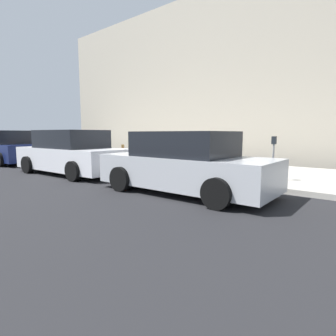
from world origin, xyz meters
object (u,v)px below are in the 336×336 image
(suitcase_teal_0, at_px, (227,166))
(suitcase_silver_2, at_px, (198,163))
(suitcase_black_4, at_px, (174,164))
(parked_car_silver_0, at_px, (184,164))
(suitcase_olive_3, at_px, (186,162))
(parking_meter, at_px, (273,152))
(bollard_post, at_px, (123,155))
(suitcase_red_1, at_px, (212,168))
(parked_car_navy_2, at_px, (8,148))
(parked_car_white_1, at_px, (72,153))
(suitcase_navy_5, at_px, (164,162))
(suitcase_maroon_6, at_px, (154,163))
(fire_hydrant, at_px, (139,157))

(suitcase_teal_0, distance_m, suitcase_silver_2, 1.04)
(suitcase_black_4, height_order, parked_car_silver_0, parked_car_silver_0)
(suitcase_olive_3, height_order, parking_meter, parking_meter)
(suitcase_black_4, xyz_separation_m, bollard_post, (2.61, 0.07, 0.19))
(suitcase_red_1, relative_size, suitcase_black_4, 1.02)
(suitcase_teal_0, bearing_deg, parking_meter, -166.56)
(suitcase_teal_0, relative_size, parked_car_navy_2, 0.17)
(suitcase_teal_0, height_order, parked_car_white_1, parked_car_white_1)
(suitcase_navy_5, xyz_separation_m, parking_meter, (-3.85, -0.32, 0.52))
(suitcase_maroon_6, height_order, fire_hydrant, fire_hydrant)
(suitcase_olive_3, height_order, bollard_post, suitcase_olive_3)
(suitcase_red_1, distance_m, parked_car_navy_2, 10.76)
(suitcase_teal_0, xyz_separation_m, suitcase_navy_5, (2.55, 0.00, -0.04))
(suitcase_navy_5, height_order, fire_hydrant, suitcase_navy_5)
(suitcase_olive_3, relative_size, parked_car_silver_0, 0.23)
(suitcase_olive_3, bearing_deg, parked_car_navy_2, 12.82)
(suitcase_red_1, bearing_deg, suitcase_olive_3, -4.40)
(suitcase_teal_0, distance_m, suitcase_red_1, 0.51)
(bollard_post, xyz_separation_m, parked_car_navy_2, (6.36, 2.00, 0.17))
(bollard_post, height_order, parked_car_silver_0, parked_car_silver_0)
(parking_meter, relative_size, parked_car_navy_2, 0.28)
(suitcase_navy_5, bearing_deg, parked_car_navy_2, 13.78)
(suitcase_olive_3, height_order, suitcase_navy_5, suitcase_olive_3)
(suitcase_maroon_6, xyz_separation_m, fire_hydrant, (0.89, -0.05, 0.17))
(suitcase_olive_3, distance_m, fire_hydrant, 2.33)
(suitcase_navy_5, bearing_deg, parked_car_silver_0, 139.72)
(suitcase_olive_3, bearing_deg, suitcase_black_4, 9.39)
(fire_hydrant, bearing_deg, parked_car_silver_0, 150.69)
(suitcase_olive_3, xyz_separation_m, suitcase_maroon_6, (1.45, 0.06, -0.11))
(suitcase_maroon_6, distance_m, parking_meter, 4.38)
(bollard_post, distance_m, parked_car_navy_2, 6.67)
(parked_car_white_1, bearing_deg, suitcase_olive_3, -149.48)
(suitcase_teal_0, distance_m, suitcase_olive_3, 1.59)
(parked_car_silver_0, distance_m, parked_car_navy_2, 10.96)
(suitcase_teal_0, bearing_deg, bollard_post, 1.09)
(suitcase_black_4, relative_size, parking_meter, 0.64)
(parked_car_white_1, bearing_deg, parking_meter, -159.85)
(suitcase_red_1, height_order, suitcase_maroon_6, suitcase_red_1)
(parked_car_white_1, bearing_deg, suitcase_navy_5, -142.24)
(suitcase_silver_2, xyz_separation_m, suitcase_maroon_6, (2.00, -0.01, -0.12))
(suitcase_black_4, relative_size, fire_hydrant, 1.00)
(suitcase_red_1, xyz_separation_m, parked_car_silver_0, (-0.41, 2.07, 0.33))
(fire_hydrant, bearing_deg, suitcase_black_4, 177.62)
(suitcase_teal_0, bearing_deg, suitcase_olive_3, -2.34)
(suitcase_olive_3, relative_size, suitcase_maroon_6, 1.88)
(bollard_post, bearing_deg, parked_car_white_1, 74.56)
(suitcase_black_4, height_order, bollard_post, bollard_post)
(suitcase_teal_0, height_order, suitcase_red_1, suitcase_red_1)
(suitcase_red_1, xyz_separation_m, parking_meter, (-1.80, -0.33, 0.57))
(bollard_post, relative_size, parking_meter, 0.71)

